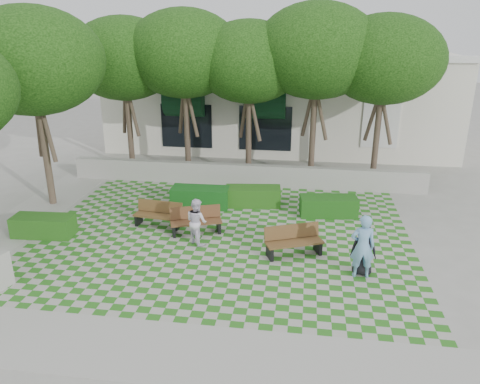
% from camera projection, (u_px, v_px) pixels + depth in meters
% --- Properties ---
extents(ground, '(90.00, 90.00, 0.00)m').
position_uv_depth(ground, '(217.00, 251.00, 14.28)').
color(ground, gray).
rests_on(ground, ground).
extents(lawn, '(12.00, 12.00, 0.00)m').
position_uv_depth(lawn, '(223.00, 237.00, 15.20)').
color(lawn, '#2B721E').
rests_on(lawn, ground).
extents(sidewalk_south, '(16.00, 2.00, 0.01)m').
position_uv_depth(sidewalk_south, '(175.00, 352.00, 9.91)').
color(sidewalk_south, '#9E9B93').
rests_on(sidewalk_south, ground).
extents(sidewalk_west, '(2.00, 12.00, 0.01)m').
position_uv_depth(sidewalk_west, '(18.00, 224.00, 16.18)').
color(sidewalk_west, '#9E9B93').
rests_on(sidewalk_west, ground).
extents(retaining_wall, '(15.00, 0.36, 0.90)m').
position_uv_depth(retaining_wall, '(244.00, 175.00, 19.88)').
color(retaining_wall, '#9E9B93').
rests_on(retaining_wall, ground).
extents(bench_east, '(1.80, 1.19, 0.90)m').
position_uv_depth(bench_east, '(293.00, 241.00, 13.92)').
color(bench_east, '#54391C').
rests_on(bench_east, ground).
extents(bench_mid, '(1.76, 1.07, 0.88)m').
position_uv_depth(bench_mid, '(196.00, 221.00, 15.36)').
color(bench_mid, '#55341D').
rests_on(bench_mid, ground).
extents(bench_west, '(1.68, 0.74, 0.85)m').
position_uv_depth(bench_west, '(158.00, 215.00, 15.89)').
color(bench_west, brown).
rests_on(bench_west, ground).
extents(hedge_east, '(2.10, 1.05, 0.70)m').
position_uv_depth(hedge_east, '(328.00, 206.00, 16.77)').
color(hedge_east, '#184B14').
rests_on(hedge_east, ground).
extents(hedge_midright, '(2.14, 1.05, 0.72)m').
position_uv_depth(hedge_midright, '(253.00, 196.00, 17.69)').
color(hedge_midright, '#205215').
rests_on(hedge_midright, ground).
extents(hedge_midleft, '(2.16, 0.93, 0.75)m').
position_uv_depth(hedge_midleft, '(200.00, 197.00, 17.57)').
color(hedge_midleft, '#134A18').
rests_on(hedge_midleft, ground).
extents(hedge_west, '(1.99, 0.89, 0.68)m').
position_uv_depth(hedge_west, '(44.00, 226.00, 15.18)').
color(hedge_west, '#1E5215').
rests_on(hedge_west, ground).
extents(person_blue, '(0.70, 0.49, 1.82)m').
position_uv_depth(person_blue, '(363.00, 246.00, 12.55)').
color(person_blue, '#72A5D0').
rests_on(person_blue, ground).
extents(person_dark, '(0.76, 0.55, 1.44)m').
position_uv_depth(person_dark, '(363.00, 250.00, 12.75)').
color(person_dark, black).
rests_on(person_dark, ground).
extents(person_white, '(0.91, 0.90, 1.49)m').
position_uv_depth(person_white, '(197.00, 221.00, 14.54)').
color(person_white, white).
rests_on(person_white, ground).
extents(tree_row, '(17.70, 13.40, 7.41)m').
position_uv_depth(tree_row, '(197.00, 60.00, 18.27)').
color(tree_row, '#47382B').
rests_on(tree_row, ground).
extents(building, '(18.00, 8.92, 5.15)m').
position_uv_depth(building, '(280.00, 98.00, 26.36)').
color(building, silver).
rests_on(building, ground).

